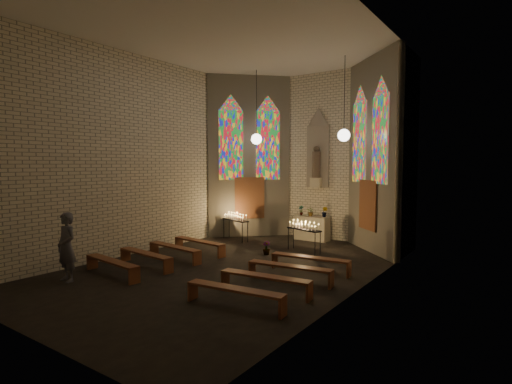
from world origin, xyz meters
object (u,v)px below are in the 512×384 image
altar (312,228)px  votive_stand_left (235,218)px  aisle_flower_pot (266,248)px  visitor (67,247)px  votive_stand_right (304,227)px

altar → votive_stand_left: bearing=-144.8°
aisle_flower_pot → visitor: size_ratio=0.25×
votive_stand_left → votive_stand_right: votive_stand_left is taller
votive_stand_right → visitor: size_ratio=0.78×
altar → visitor: size_ratio=0.75×
aisle_flower_pot → votive_stand_left: bearing=149.1°
aisle_flower_pot → votive_stand_left: 3.05m
altar → visitor: bearing=-106.9°
aisle_flower_pot → visitor: bearing=-115.2°
altar → votive_stand_left: votive_stand_left is taller
votive_stand_left → votive_stand_right: 3.43m
votive_stand_left → aisle_flower_pot: bearing=-12.7°
votive_stand_right → visitor: (-3.55, -6.88, 0.04)m
aisle_flower_pot → votive_stand_right: (0.86, 1.16, 0.67)m
altar → visitor: (-2.76, -9.10, 0.44)m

